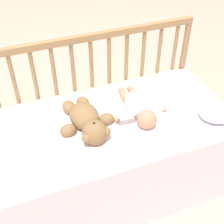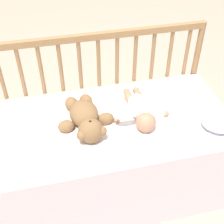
% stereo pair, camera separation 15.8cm
% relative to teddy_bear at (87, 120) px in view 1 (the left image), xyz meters
% --- Properties ---
extents(ground_plane, '(12.00, 12.00, 0.00)m').
position_rel_teddy_bear_xyz_m(ground_plane, '(0.14, -0.01, -0.60)').
color(ground_plane, tan).
extents(crib_mattress, '(1.26, 0.63, 0.54)m').
position_rel_teddy_bear_xyz_m(crib_mattress, '(0.14, -0.01, -0.32)').
color(crib_mattress, silver).
rests_on(crib_mattress, ground_plane).
extents(crib_rail, '(1.26, 0.04, 0.88)m').
position_rel_teddy_bear_xyz_m(crib_rail, '(0.14, 0.33, 0.03)').
color(crib_rail, '#997047').
rests_on(crib_rail, ground_plane).
extents(blanket, '(0.78, 0.50, 0.01)m').
position_rel_teddy_bear_xyz_m(blanket, '(0.15, 0.03, -0.05)').
color(blanket, white).
rests_on(blanket, crib_mattress).
extents(teddy_bear, '(0.29, 0.37, 0.12)m').
position_rel_teddy_bear_xyz_m(teddy_bear, '(0.00, 0.00, 0.00)').
color(teddy_bear, olive).
rests_on(teddy_bear, crib_mattress).
extents(baby, '(0.32, 0.38, 0.10)m').
position_rel_teddy_bear_xyz_m(baby, '(0.29, 0.01, -0.01)').
color(baby, white).
rests_on(baby, crib_mattress).
extents(small_pillow, '(0.20, 0.17, 0.06)m').
position_rel_teddy_bear_xyz_m(small_pillow, '(0.67, -0.16, -0.02)').
color(small_pillow, silver).
rests_on(small_pillow, crib_mattress).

